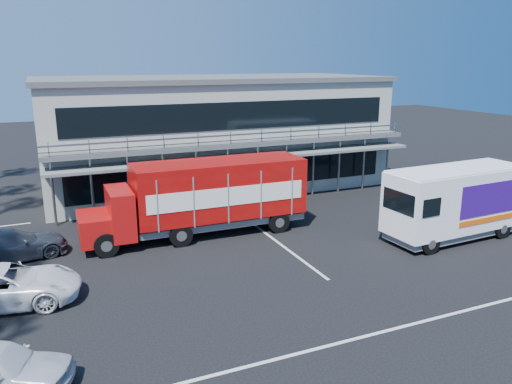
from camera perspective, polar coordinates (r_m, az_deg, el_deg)
name	(u,v)px	position (r m, az deg, el deg)	size (l,w,h in m)	color
ground	(261,269)	(20.78, 0.62, -8.83)	(120.00, 120.00, 0.00)	black
building	(212,131)	(34.38, -5.01, 6.94)	(22.40, 12.00, 7.30)	#9EA396
red_truck	(205,195)	(24.29, -5.87, -0.38)	(10.83, 2.72, 3.64)	#A70D0D
white_van	(455,202)	(25.53, 21.80, -1.02)	(7.18, 2.77, 3.45)	white
parked_car_c	(4,286)	(19.77, -26.86, -9.56)	(2.36, 5.12, 1.42)	white
parked_car_d	(9,245)	(23.89, -26.37, -5.48)	(1.92, 4.71, 1.37)	#343B45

